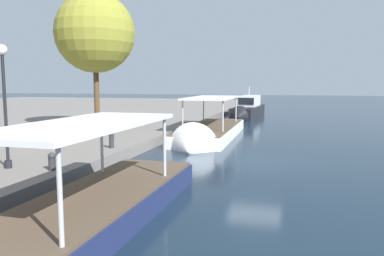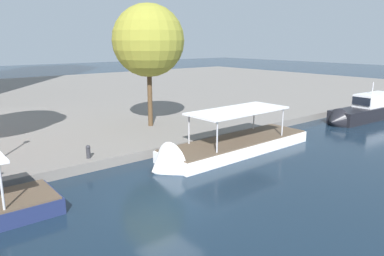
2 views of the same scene
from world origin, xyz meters
TOP-DOWN VIEW (x-y plane):
  - ground_plane at (0.00, 0.00)m, footprint 220.00×220.00m
  - tour_boat_2 at (7.21, 3.88)m, footprint 12.77×3.47m
  - motor_yacht_3 at (25.30, 3.39)m, footprint 11.08×2.90m
  - mooring_bollard_0 at (-0.76, 7.05)m, footprint 0.27×0.27m
  - tree_2 at (6.78, 11.89)m, footprint 5.58×5.58m

SIDE VIEW (x-z plane):
  - ground_plane at x=0.00m, z-range 0.00..0.00m
  - tour_boat_2 at x=7.21m, z-range -1.78..2.36m
  - motor_yacht_3 at x=25.30m, z-range -1.32..2.81m
  - mooring_bollard_0 at x=-0.76m, z-range 0.61..1.41m
  - tree_2 at x=6.78m, z-range 2.46..11.97m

